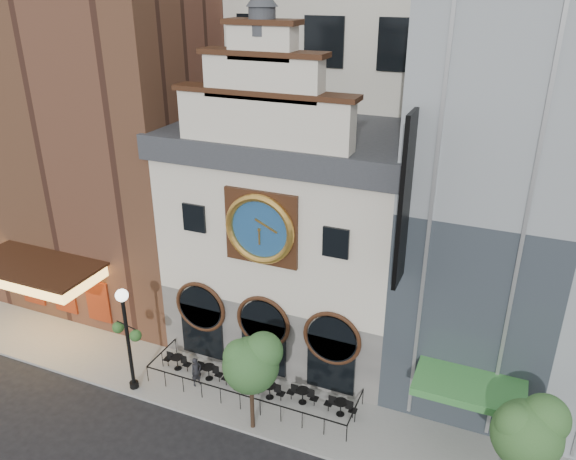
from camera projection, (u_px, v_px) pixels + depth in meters
The scene contains 16 objects.
ground at pixel (229, 428), 25.94m from camera, with size 120.00×120.00×0.00m, color black.
sidewalk at pixel (252, 393), 28.01m from camera, with size 44.00×5.00×0.15m, color gray.
clock_building at pixel (294, 233), 29.80m from camera, with size 12.60×8.78×18.65m.
theater_building at pixel (108, 95), 33.82m from camera, with size 14.00×15.60×25.00m.
retail_building at pixel (575, 191), 25.59m from camera, with size 14.00×14.40×20.00m.
cafe_railing at pixel (252, 385), 27.80m from camera, with size 10.60×2.60×0.90m, color black, non-canonical shape.
bistro_0 at pixel (177, 362), 29.49m from camera, with size 1.58×0.68×0.90m.
bistro_1 at pixel (209, 371), 28.74m from camera, with size 1.58×0.68×0.90m.
bistro_2 at pixel (236, 381), 28.07m from camera, with size 1.58×0.68×0.90m.
bistro_3 at pixel (270, 390), 27.44m from camera, with size 1.58×0.68×0.90m.
bistro_4 at pixel (303, 395), 27.11m from camera, with size 1.58×0.68×0.90m.
bistro_5 at pixel (341, 407), 26.36m from camera, with size 1.58×0.68×0.90m.
pedestrian at pixel (196, 372), 28.21m from camera, with size 0.58×0.38×1.58m, color black.
lamppost at pixel (126, 329), 26.92m from camera, with size 1.79×0.82×5.66m.
tree_left at pixel (252, 361), 24.36m from camera, with size 2.60×2.50×5.00m.
tree_right at pixel (529, 430), 20.45m from camera, with size 2.69×2.59×5.18m.
Camera 1 is at (10.31, -17.31, 18.94)m, focal length 35.00 mm.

